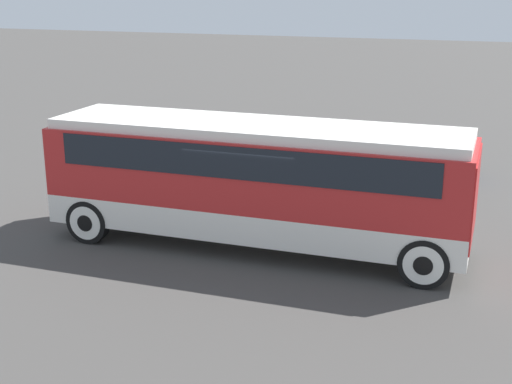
{
  "coord_description": "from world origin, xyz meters",
  "views": [
    {
      "loc": [
        5.14,
        -14.73,
        6.01
      ],
      "look_at": [
        0.0,
        0.0,
        1.31
      ],
      "focal_mm": 50.0,
      "sensor_mm": 36.0,
      "label": 1
    }
  ],
  "objects": [
    {
      "name": "parked_car_near",
      "position": [
        2.23,
        7.48,
        0.69
      ],
      "size": [
        4.09,
        1.91,
        1.36
      ],
      "color": "navy",
      "rests_on": "ground_plane"
    },
    {
      "name": "parked_car_mid",
      "position": [
        -3.79,
        7.35,
        0.65
      ],
      "size": [
        4.7,
        1.79,
        1.31
      ],
      "color": "maroon",
      "rests_on": "ground_plane"
    },
    {
      "name": "ground_plane",
      "position": [
        0.0,
        0.0,
        0.0
      ],
      "size": [
        120.0,
        120.0,
        0.0
      ],
      "primitive_type": "plane",
      "color": "#423F3D"
    },
    {
      "name": "tour_bus",
      "position": [
        0.1,
        -0.0,
        1.75
      ],
      "size": [
        9.6,
        2.51,
        2.9
      ],
      "color": "silver",
      "rests_on": "ground_plane"
    }
  ]
}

